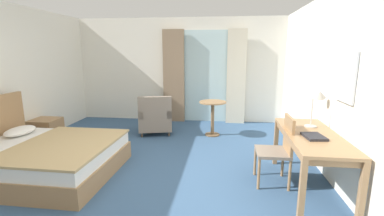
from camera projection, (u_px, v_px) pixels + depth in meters
name	position (u px, v px, depth m)	size (l,w,h in m)	color
ground	(139.00, 184.00, 3.74)	(5.84, 7.57, 0.10)	#38567A
wall_back	(180.00, 70.00, 6.89)	(5.44, 0.12, 2.60)	white
wall_right	(354.00, 91.00, 3.15)	(0.12, 7.17, 2.60)	white
balcony_glass_door	(205.00, 77.00, 6.77)	(1.12, 0.02, 2.29)	silver
curtain_panel_left	(174.00, 77.00, 6.76)	(0.53, 0.10, 2.30)	#897056
curtain_panel_right	(236.00, 77.00, 6.58)	(0.46, 0.10, 2.30)	beige
bed	(41.00, 157.00, 3.88)	(2.03, 1.69, 1.09)	#9E754C
nightstand	(46.00, 131.00, 5.29)	(0.49, 0.49, 0.47)	#9E754C
writing_desk	(311.00, 140.00, 3.39)	(0.65, 1.60, 0.74)	#9E754C
desk_chair	(279.00, 147.00, 3.56)	(0.43, 0.46, 0.93)	gray
desk_lamp	(318.00, 102.00, 3.70)	(0.30, 0.30, 0.52)	#B7B2A8
closed_book	(314.00, 137.00, 3.20)	(0.22, 0.30, 0.03)	#232328
armchair_by_window	(155.00, 118.00, 5.83)	(0.84, 0.86, 0.86)	gray
round_cafe_table	(213.00, 111.00, 5.68)	(0.56, 0.56, 0.74)	#9E754C
wall_mirror	(346.00, 77.00, 3.19)	(0.02, 0.47, 0.60)	silver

